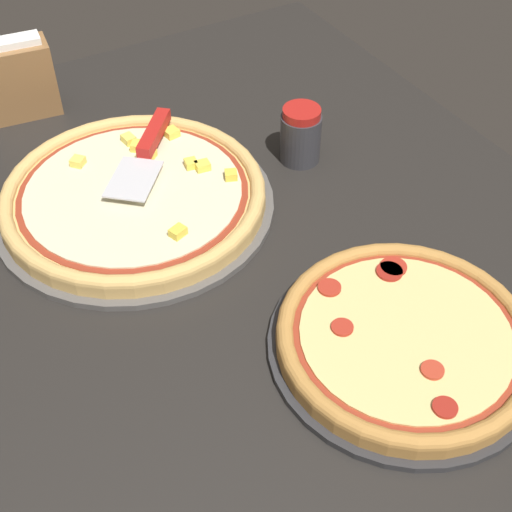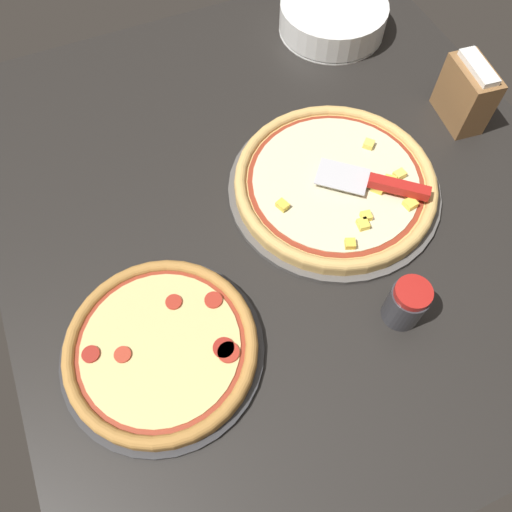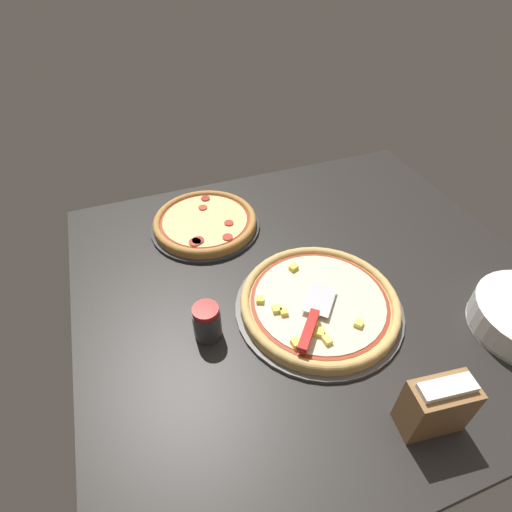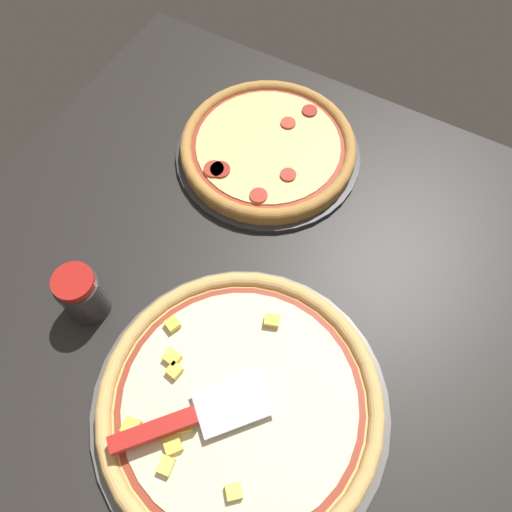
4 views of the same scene
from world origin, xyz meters
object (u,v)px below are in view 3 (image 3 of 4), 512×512
at_px(pizza_back, 205,221).
at_px(serving_spatula, 311,323).
at_px(pizza_front, 319,302).
at_px(parmesan_shaker, 207,322).
at_px(napkin_holder, 436,406).

xyz_separation_m(pizza_back, serving_spatula, (0.12, -0.49, 0.03)).
bearing_deg(pizza_back, pizza_front, -66.38).
distance_m(serving_spatula, parmesan_shaker, 0.24).
bearing_deg(serving_spatula, pizza_back, 104.20).
bearing_deg(pizza_back, napkin_holder, -71.53).
height_order(pizza_front, pizza_back, pizza_front).
xyz_separation_m(serving_spatula, napkin_holder, (0.13, -0.27, 0.01)).
bearing_deg(napkin_holder, pizza_back, 108.47).
relative_size(pizza_back, napkin_holder, 2.26).
height_order(pizza_front, parmesan_shaker, parmesan_shaker).
distance_m(serving_spatula, napkin_holder, 0.30).
relative_size(serving_spatula, napkin_holder, 1.35).
bearing_deg(pizza_front, napkin_holder, -78.38).
bearing_deg(pizza_front, parmesan_shaker, 176.03).
xyz_separation_m(pizza_front, napkin_holder, (0.07, -0.34, 0.04)).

